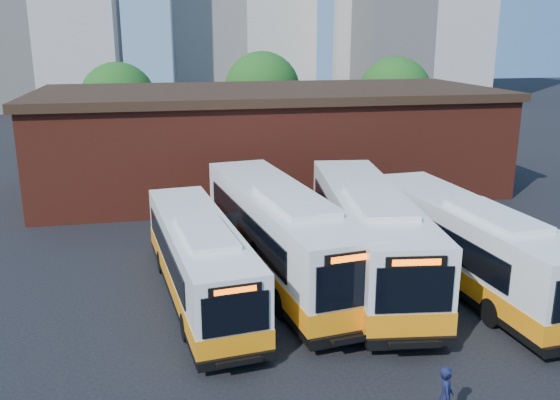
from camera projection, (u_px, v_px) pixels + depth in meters
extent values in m
plane|color=black|center=(375.00, 328.00, 20.21)|extent=(220.00, 220.00, 0.00)
cube|color=white|center=(199.00, 257.00, 22.18)|extent=(3.66, 11.27, 2.63)
cube|color=orange|center=(200.00, 275.00, 22.39)|extent=(3.72, 11.33, 0.65)
cube|color=black|center=(200.00, 287.00, 22.51)|extent=(3.70, 11.32, 0.23)
cube|color=black|center=(236.00, 314.00, 17.03)|extent=(1.99, 0.29, 1.25)
cube|color=black|center=(235.00, 290.00, 16.81)|extent=(1.56, 0.24, 0.30)
cube|color=#FF5905|center=(236.00, 291.00, 16.78)|extent=(1.24, 0.17, 0.17)
cube|color=black|center=(237.00, 361.00, 17.37)|extent=(2.35, 0.41, 0.30)
cube|color=black|center=(239.00, 362.00, 17.16)|extent=(1.37, 0.51, 0.06)
cube|color=black|center=(240.00, 363.00, 16.99)|extent=(1.33, 0.20, 0.17)
cube|color=black|center=(165.00, 251.00, 22.09)|extent=(1.08, 8.58, 0.97)
cube|color=black|center=(228.00, 244.00, 22.82)|extent=(1.08, 8.58, 0.97)
cube|color=white|center=(205.00, 232.00, 20.54)|extent=(2.05, 4.04, 0.20)
cylinder|color=black|center=(187.00, 327.00, 19.31)|extent=(0.40, 0.95, 0.92)
cylinder|color=black|center=(249.00, 318.00, 19.95)|extent=(0.40, 0.95, 0.92)
cylinder|color=black|center=(162.00, 262.00, 24.87)|extent=(0.40, 0.95, 0.92)
cylinder|color=black|center=(212.00, 256.00, 25.52)|extent=(0.40, 0.95, 0.92)
cube|color=white|center=(280.00, 230.00, 24.23)|extent=(4.60, 13.46, 3.13)
cube|color=orange|center=(280.00, 251.00, 24.47)|extent=(4.66, 13.52, 0.77)
cube|color=black|center=(280.00, 263.00, 24.62)|extent=(4.65, 13.51, 0.27)
cube|color=black|center=(352.00, 285.00, 18.12)|extent=(2.37, 0.39, 1.48)
cube|color=black|center=(353.00, 258.00, 17.86)|extent=(1.86, 0.32, 0.35)
cube|color=#FF5905|center=(354.00, 258.00, 17.83)|extent=(1.47, 0.23, 0.20)
cube|color=black|center=(351.00, 338.00, 18.53)|extent=(2.80, 0.54, 0.35)
cube|color=black|center=(355.00, 339.00, 18.27)|extent=(1.64, 0.63, 0.07)
cube|color=black|center=(358.00, 339.00, 18.07)|extent=(1.59, 0.26, 0.20)
cube|color=black|center=(243.00, 223.00, 24.09)|extent=(1.47, 10.20, 1.15)
cube|color=black|center=(308.00, 217.00, 25.00)|extent=(1.47, 10.20, 1.15)
cube|color=white|center=(295.00, 201.00, 22.28)|extent=(2.53, 4.84, 0.24)
cylinder|color=black|center=(281.00, 303.00, 20.80)|extent=(0.50, 1.14, 1.10)
cylinder|color=black|center=(347.00, 293.00, 21.61)|extent=(0.50, 1.14, 1.10)
cylinder|color=black|center=(229.00, 239.00, 27.39)|extent=(0.50, 1.14, 1.10)
cylinder|color=black|center=(281.00, 233.00, 28.21)|extent=(0.50, 1.14, 1.10)
cube|color=white|center=(367.00, 230.00, 24.24)|extent=(4.47, 13.38, 3.12)
cube|color=orange|center=(367.00, 251.00, 24.48)|extent=(4.53, 13.45, 0.77)
cube|color=black|center=(366.00, 263.00, 24.63)|extent=(4.52, 13.43, 0.27)
cube|color=black|center=(414.00, 290.00, 17.81)|extent=(2.36, 0.37, 1.48)
cube|color=black|center=(416.00, 262.00, 17.56)|extent=(1.85, 0.31, 0.35)
cube|color=#FF5905|center=(417.00, 262.00, 17.52)|extent=(1.47, 0.21, 0.20)
cube|color=black|center=(412.00, 343.00, 18.22)|extent=(2.79, 0.51, 0.35)
cube|color=black|center=(414.00, 344.00, 17.95)|extent=(1.63, 0.62, 0.07)
cube|color=black|center=(416.00, 345.00, 17.74)|extent=(1.58, 0.25, 0.20)
cube|color=black|center=(332.00, 221.00, 24.48)|extent=(1.38, 10.16, 1.15)
cube|color=black|center=(399.00, 219.00, 24.67)|extent=(1.38, 10.16, 1.15)
cube|color=white|center=(379.00, 202.00, 22.21)|extent=(2.48, 4.80, 0.24)
cylinder|color=black|center=(353.00, 302.00, 20.95)|extent=(0.49, 1.13, 1.09)
cylinder|color=black|center=(423.00, 299.00, 21.12)|extent=(0.49, 1.13, 1.09)
cylinder|color=black|center=(324.00, 235.00, 27.89)|extent=(0.49, 1.13, 1.09)
cylinder|color=black|center=(377.00, 234.00, 28.06)|extent=(0.49, 1.13, 1.09)
cube|color=white|center=(468.00, 242.00, 23.36)|extent=(3.50, 12.24, 2.87)
cube|color=orange|center=(466.00, 261.00, 23.58)|extent=(3.55, 12.29, 0.70)
cube|color=black|center=(465.00, 273.00, 23.72)|extent=(3.54, 12.28, 0.25)
cube|color=black|center=(434.00, 235.00, 23.31)|extent=(0.78, 9.40, 1.06)
cube|color=black|center=(491.00, 229.00, 24.00)|extent=(0.78, 9.40, 1.06)
cube|color=white|center=(495.00, 215.00, 21.55)|extent=(2.07, 4.35, 0.22)
cylinder|color=black|center=(492.00, 312.00, 20.23)|extent=(0.40, 1.03, 1.01)
cylinder|color=black|center=(549.00, 304.00, 20.84)|extent=(0.40, 1.03, 1.01)
cylinder|color=black|center=(402.00, 248.00, 26.38)|extent=(0.40, 1.03, 1.01)
cylinder|color=black|center=(448.00, 243.00, 26.99)|extent=(0.40, 1.03, 1.01)
imported|color=#121634|center=(445.00, 397.00, 14.89)|extent=(0.58, 0.72, 1.71)
cube|color=maroon|center=(269.00, 142.00, 38.29)|extent=(28.00, 12.00, 6.00)
cube|color=black|center=(269.00, 92.00, 37.44)|extent=(28.60, 12.60, 0.50)
cube|color=black|center=(340.00, 189.00, 33.65)|extent=(1.20, 0.08, 2.40)
cylinder|color=#382314|center=(121.00, 141.00, 48.14)|extent=(0.36, 0.36, 2.70)
sphere|color=#164F16|center=(118.00, 100.00, 47.26)|extent=(6.00, 6.00, 6.00)
cylinder|color=#382314|center=(262.00, 131.00, 52.30)|extent=(0.36, 0.36, 2.95)
sphere|color=#164F16|center=(262.00, 90.00, 51.33)|extent=(6.56, 6.56, 6.56)
cylinder|color=#382314|center=(393.00, 133.00, 51.59)|extent=(0.36, 0.36, 2.81)
sphere|color=#164F16|center=(395.00, 93.00, 50.67)|extent=(6.24, 6.24, 6.24)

